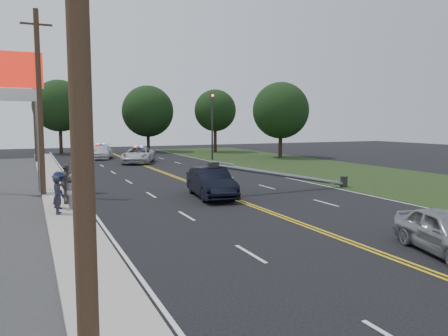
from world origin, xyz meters
name	(u,v)px	position (x,y,z in m)	size (l,w,h in m)	color
ground	(312,228)	(0.00, 0.00, 0.00)	(120.00, 120.00, 0.00)	black
sidewalk	(62,200)	(-8.40, 10.00, 0.06)	(1.80, 70.00, 0.12)	#A7A297
grass_verge	(386,179)	(13.50, 10.00, 0.01)	(12.00, 80.00, 0.01)	black
centerline_yellow	(212,191)	(0.00, 10.00, 0.01)	(0.36, 80.00, 0.00)	gold
pylon_sign	(13,88)	(-10.50, 14.00, 6.00)	(3.20, 0.35, 8.00)	gray
traffic_signal	(212,121)	(8.30, 30.00, 4.21)	(0.28, 0.41, 7.05)	#2D2D30
fallen_streetlight	(291,176)	(4.19, 8.00, 0.92)	(9.36, 0.44, 1.91)	#2D2D30
utility_pole_near	(78,36)	(-9.20, -8.00, 5.08)	(1.60, 0.28, 10.00)	#382619
utility_pole_mid	(40,103)	(-9.20, 12.00, 5.08)	(1.60, 0.28, 10.00)	#382619
utility_pole_far	(35,112)	(-9.20, 34.00, 5.08)	(1.60, 0.28, 10.00)	#382619
tree_6	(59,106)	(-6.08, 46.38, 6.14)	(6.63, 6.63, 9.46)	black
tree_7	(148,111)	(5.18, 45.49, 5.53)	(7.02, 7.02, 9.05)	black
tree_8	(215,111)	(13.40, 41.23, 5.63)	(5.65, 5.65, 8.47)	black
tree_9	(281,110)	(16.55, 29.47, 5.39)	(6.42, 6.42, 8.61)	black
crashed_sedan	(211,183)	(-0.91, 7.96, 0.81)	(1.71, 4.90, 1.61)	black
waiting_sedan	(447,232)	(1.82, -4.47, 0.69)	(1.63, 4.05, 1.38)	gray
emergency_a	(138,155)	(0.09, 29.40, 0.80)	(2.65, 5.75, 1.60)	silver
emergency_b	(101,152)	(-2.55, 36.19, 0.76)	(2.14, 5.27, 1.53)	silver
bystander_a	(58,195)	(-8.78, 6.14, 0.94)	(0.60, 0.39, 1.65)	#27272E
bystander_b	(73,191)	(-8.06, 7.35, 0.91)	(0.77, 0.60, 1.59)	#B9B8BD
bystander_c	(59,190)	(-8.65, 7.36, 0.98)	(1.11, 0.64, 1.71)	#181E3D
bystander_d	(66,184)	(-8.25, 8.54, 1.10)	(1.14, 0.48, 1.95)	#63554F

